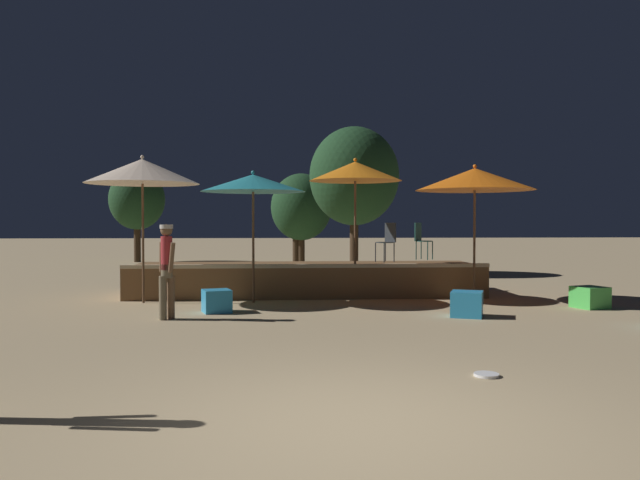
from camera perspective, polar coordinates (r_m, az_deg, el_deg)
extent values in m
plane|color=tan|center=(5.43, 3.56, -16.55)|extent=(120.00, 120.00, 0.00)
cube|color=brown|center=(14.72, -1.30, -3.59)|extent=(8.03, 2.31, 0.70)
cube|color=#CCB793|center=(13.57, -1.10, -2.39)|extent=(8.03, 0.12, 0.08)
cylinder|color=brown|center=(13.65, 3.23, -0.02)|extent=(0.05, 0.05, 2.59)
cone|color=orange|center=(13.69, 3.24, 6.30)|extent=(2.03, 2.03, 0.42)
sphere|color=orange|center=(13.71, 3.24, 7.34)|extent=(0.08, 0.08, 0.08)
cylinder|color=brown|center=(13.53, -15.88, -0.30)|extent=(0.05, 0.05, 2.49)
cone|color=beige|center=(13.56, -15.93, 6.06)|extent=(2.35, 2.35, 0.52)
sphere|color=beige|center=(13.59, -15.94, 7.31)|extent=(0.08, 0.08, 0.08)
cylinder|color=brown|center=(13.71, 13.93, -0.52)|extent=(0.05, 0.05, 2.37)
cone|color=orange|center=(13.73, 13.97, 5.41)|extent=(2.52, 2.52, 0.47)
sphere|color=orange|center=(13.75, 13.98, 6.56)|extent=(0.08, 0.08, 0.08)
cylinder|color=brown|center=(13.12, -6.12, -0.67)|extent=(0.05, 0.05, 2.33)
cone|color=teal|center=(13.13, -6.14, 5.20)|extent=(2.19, 2.19, 0.36)
sphere|color=teal|center=(13.15, -6.14, 6.16)|extent=(0.08, 0.08, 0.08)
cube|color=#2D9EDB|center=(11.50, 13.28, -5.72)|extent=(0.70, 0.70, 0.45)
cube|color=#2D9EDB|center=(11.89, -9.43, -5.52)|extent=(0.62, 0.62, 0.43)
cube|color=#4CC651|center=(13.42, 23.45, -4.83)|extent=(0.70, 0.70, 0.42)
cylinder|color=#72664C|center=(11.14, -14.17, -5.16)|extent=(0.13, 0.13, 0.76)
cylinder|color=brown|center=(11.23, -13.47, -5.10)|extent=(0.13, 0.13, 0.76)
cylinder|color=#72664C|center=(11.14, -13.84, -2.77)|extent=(0.20, 0.20, 0.24)
cylinder|color=#B22D33|center=(11.12, -13.85, -1.17)|extent=(0.20, 0.20, 0.58)
cylinder|color=brown|center=(10.99, -13.41, -1.57)|extent=(0.17, 0.18, 0.53)
cylinder|color=brown|center=(11.26, -14.28, -1.50)|extent=(0.12, 0.12, 0.52)
sphere|color=brown|center=(11.11, -13.86, 0.87)|extent=(0.21, 0.21, 0.21)
cylinder|color=beige|center=(11.11, -13.87, 1.19)|extent=(0.23, 0.23, 0.07)
cylinder|color=#1E4C47|center=(15.23, 9.81, -0.97)|extent=(0.02, 0.02, 0.45)
cylinder|color=#1E4C47|center=(15.51, 10.25, -0.93)|extent=(0.02, 0.02, 0.45)
cylinder|color=#1E4C47|center=(15.35, 8.78, -0.95)|extent=(0.02, 0.02, 0.45)
cylinder|color=#1E4C47|center=(15.63, 9.23, -0.90)|extent=(0.02, 0.02, 0.45)
cylinder|color=#1E4C47|center=(15.42, 9.52, -0.10)|extent=(0.40, 0.40, 0.02)
cube|color=#1E4C47|center=(15.48, 8.95, 0.74)|extent=(0.24, 0.31, 0.45)
cylinder|color=#2D3338|center=(14.37, 5.10, -1.11)|extent=(0.02, 0.02, 0.45)
cylinder|color=#2D3338|center=(14.15, 5.88, -1.16)|extent=(0.02, 0.02, 0.45)
cylinder|color=#2D3338|center=(14.57, 6.00, -1.08)|extent=(0.02, 0.02, 0.45)
cylinder|color=#2D3338|center=(14.34, 6.79, -1.12)|extent=(0.02, 0.02, 0.45)
cylinder|color=#2D3338|center=(14.35, 5.94, -0.22)|extent=(0.40, 0.40, 0.02)
cube|color=#2D3338|center=(14.45, 6.46, 0.68)|extent=(0.21, 0.32, 0.45)
cylinder|color=white|center=(7.23, 14.97, -11.82)|extent=(0.28, 0.28, 0.03)
cylinder|color=#3D2B1C|center=(25.74, -2.21, -0.70)|extent=(0.28, 0.28, 1.26)
ellipsoid|color=#1E4223|center=(25.72, -2.22, 2.57)|extent=(1.87, 1.87, 2.06)
cylinder|color=#3D2B1C|center=(25.67, -1.72, -0.79)|extent=(0.28, 0.28, 1.18)
ellipsoid|color=#1E4223|center=(25.66, -1.72, 3.04)|extent=(2.50, 2.50, 2.75)
cylinder|color=#3D2B1C|center=(27.38, -16.36, -0.27)|extent=(0.28, 0.28, 1.60)
ellipsoid|color=#1E4223|center=(27.39, -16.39, 3.58)|extent=(2.31, 2.31, 2.54)
cylinder|color=#3D2B1C|center=(20.33, 3.13, -0.47)|extent=(0.28, 0.28, 1.87)
ellipsoid|color=#1E4223|center=(20.37, 3.14, 5.85)|extent=(2.91, 2.91, 3.20)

